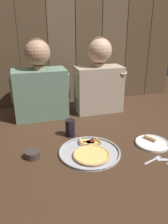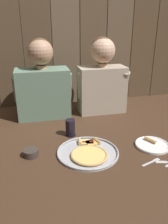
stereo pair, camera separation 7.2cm
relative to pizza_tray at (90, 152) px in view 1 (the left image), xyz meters
name	(u,v)px [view 1 (the left image)]	position (x,y,z in m)	size (l,w,h in m)	color
ground_plane	(90,144)	(0.03, 0.11, -0.01)	(3.20, 3.20, 0.00)	#422B1C
pizza_tray	(90,152)	(0.00, 0.00, 0.00)	(0.36, 0.36, 0.03)	#B2B2B7
dinner_plate	(152,143)	(0.41, 0.00, 0.00)	(0.21, 0.21, 0.03)	white
drinking_glass	(70,128)	(-0.06, 0.26, 0.05)	(0.07, 0.07, 0.11)	black
dipping_bowl	(32,154)	(-0.33, 0.06, 0.01)	(0.09, 0.09, 0.04)	#3D332D
table_fork	(153,160)	(0.32, -0.16, -0.01)	(0.13, 0.06, 0.01)	silver
diner_left	(40,84)	(-0.21, 0.64, 0.27)	(0.44, 0.22, 0.61)	slate
diner_right	(99,78)	(0.28, 0.64, 0.28)	(0.42, 0.21, 0.61)	#B2A38E
wooden_backdrop_wall	(61,32)	(0.03, 0.95, 0.62)	(2.19, 0.03, 1.26)	#4D3925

